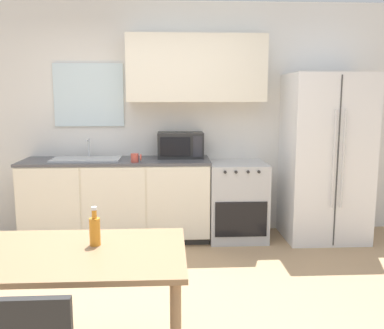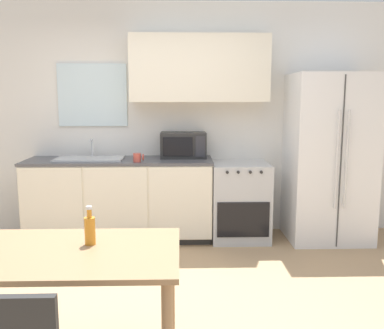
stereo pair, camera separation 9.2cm
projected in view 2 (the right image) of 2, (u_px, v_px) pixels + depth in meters
The scene contains 10 objects.
ground_plane at pixel (143, 308), 3.32m from camera, with size 12.00×12.00×0.00m, color tan.
wall_back at pixel (162, 112), 5.03m from camera, with size 12.00×0.38×2.70m.
kitchen_counter at pixel (120, 199), 4.87m from camera, with size 2.09×0.63×0.93m.
oven_range at pixel (239, 201), 4.90m from camera, with size 0.65×0.65×0.88m.
refrigerator at pixel (329, 158), 4.81m from camera, with size 0.89×0.76×1.87m.
kitchen_sink at pixel (90, 158), 4.79m from camera, with size 0.75×0.41×0.22m.
microwave at pixel (183, 145), 4.91m from camera, with size 0.52×0.32×0.29m.
coffee_mug at pixel (138, 158), 4.59m from camera, with size 0.12×0.08×0.09m.
dining_table at pixel (65, 269), 2.39m from camera, with size 1.28×0.79×0.78m.
drink_bottle at pixel (90, 229), 2.46m from camera, with size 0.06×0.06×0.23m.
Camera 2 is at (0.29, -3.11, 1.63)m, focal length 40.00 mm.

